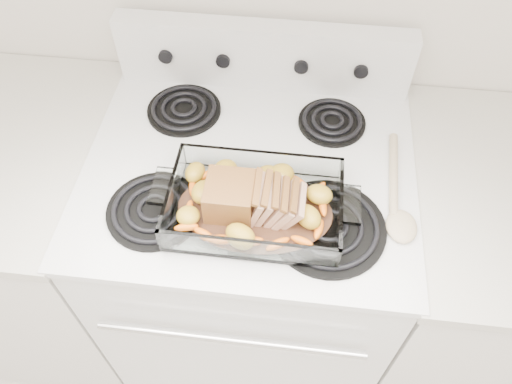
# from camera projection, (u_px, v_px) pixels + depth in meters

# --- Properties ---
(electric_range) EXTENTS (0.78, 0.70, 1.12)m
(electric_range) POSITION_uv_depth(u_px,v_px,m) (251.00, 259.00, 1.54)
(electric_range) COLOR silver
(electric_range) RESTS_ON ground
(counter_left) EXTENTS (0.58, 0.68, 0.93)m
(counter_left) POSITION_uv_depth(u_px,v_px,m) (46.00, 241.00, 1.60)
(counter_left) COLOR silver
(counter_left) RESTS_ON ground
(counter_right) EXTENTS (0.58, 0.68, 0.93)m
(counter_right) POSITION_uv_depth(u_px,v_px,m) (469.00, 285.00, 1.50)
(counter_right) COLOR silver
(counter_right) RESTS_ON ground
(baking_dish) EXTENTS (0.36, 0.24, 0.07)m
(baking_dish) POSITION_uv_depth(u_px,v_px,m) (255.00, 208.00, 1.07)
(baking_dish) COLOR white
(baking_dish) RESTS_ON electric_range
(pork_roast) EXTENTS (0.21, 0.10, 0.08)m
(pork_roast) POSITION_uv_depth(u_px,v_px,m) (245.00, 199.00, 1.05)
(pork_roast) COLOR #925B28
(pork_roast) RESTS_ON baking_dish
(roast_vegetables) EXTENTS (0.34, 0.18, 0.04)m
(roast_vegetables) POSITION_uv_depth(u_px,v_px,m) (255.00, 193.00, 1.08)
(roast_vegetables) COLOR #ED5900
(roast_vegetables) RESTS_ON baking_dish
(wooden_spoon) EXTENTS (0.07, 0.31, 0.02)m
(wooden_spoon) POSITION_uv_depth(u_px,v_px,m) (398.00, 203.00, 1.10)
(wooden_spoon) COLOR beige
(wooden_spoon) RESTS_ON electric_range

